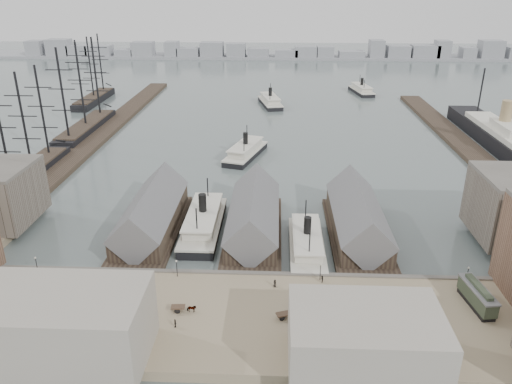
{
  "coord_description": "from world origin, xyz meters",
  "views": [
    {
      "loc": [
        5.57,
        -96.21,
        59.4
      ],
      "look_at": [
        0.0,
        30.0,
        6.0
      ],
      "focal_mm": 35.0,
      "sensor_mm": 36.0,
      "label": 1
    }
  ],
  "objects_px": {
    "horse_cart_left": "(18,302)",
    "horse_cart_right": "(293,317)",
    "ferry_docked_west": "(203,222)",
    "ocean_steamer": "(502,138)",
    "horse_cart_center": "(187,308)",
    "tram": "(477,297)"
  },
  "relations": [
    {
      "from": "horse_cart_left",
      "to": "horse_cart_right",
      "type": "bearing_deg",
      "value": -85.5
    },
    {
      "from": "horse_cart_center",
      "to": "tram",
      "type": "bearing_deg",
      "value": -88.73
    },
    {
      "from": "ferry_docked_west",
      "to": "horse_cart_left",
      "type": "height_order",
      "value": "ferry_docked_west"
    },
    {
      "from": "ferry_docked_west",
      "to": "ocean_steamer",
      "type": "xyz_separation_m",
      "value": [
        105.0,
        74.73,
        1.41
      ]
    },
    {
      "from": "ocean_steamer",
      "to": "tram",
      "type": "xyz_separation_m",
      "value": [
        -47.83,
        -107.41,
        0.07
      ]
    },
    {
      "from": "ferry_docked_west",
      "to": "horse_cart_right",
      "type": "xyz_separation_m",
      "value": [
        22.0,
        -38.9,
        0.23
      ]
    },
    {
      "from": "ferry_docked_west",
      "to": "tram",
      "type": "relative_size",
      "value": 2.67
    },
    {
      "from": "tram",
      "to": "horse_cart_left",
      "type": "height_order",
      "value": "tram"
    },
    {
      "from": "horse_cart_center",
      "to": "horse_cart_right",
      "type": "bearing_deg",
      "value": -98.54
    },
    {
      "from": "horse_cart_left",
      "to": "horse_cart_right",
      "type": "xyz_separation_m",
      "value": [
        52.4,
        -2.3,
        -0.03
      ]
    },
    {
      "from": "ferry_docked_west",
      "to": "ocean_steamer",
      "type": "relative_size",
      "value": 0.33
    },
    {
      "from": "horse_cart_left",
      "to": "horse_cart_center",
      "type": "xyz_separation_m",
      "value": [
        32.57,
        -0.48,
        -0.01
      ]
    },
    {
      "from": "ocean_steamer",
      "to": "horse_cart_right",
      "type": "distance_m",
      "value": 140.72
    },
    {
      "from": "horse_cart_center",
      "to": "horse_cart_left",
      "type": "bearing_deg",
      "value": 85.84
    },
    {
      "from": "ocean_steamer",
      "to": "horse_cart_left",
      "type": "xyz_separation_m",
      "value": [
        -135.4,
        -111.33,
        -1.15
      ]
    },
    {
      "from": "ferry_docked_west",
      "to": "horse_cart_center",
      "type": "distance_m",
      "value": 37.15
    },
    {
      "from": "horse_cart_right",
      "to": "horse_cart_center",
      "type": "bearing_deg",
      "value": 65.34
    },
    {
      "from": "tram",
      "to": "horse_cart_center",
      "type": "xyz_separation_m",
      "value": [
        -55.0,
        -4.41,
        -1.23
      ]
    },
    {
      "from": "ferry_docked_west",
      "to": "horse_cart_left",
      "type": "bearing_deg",
      "value": -129.71
    },
    {
      "from": "tram",
      "to": "horse_cart_left",
      "type": "xyz_separation_m",
      "value": [
        -87.57,
        -3.92,
        -1.22
      ]
    },
    {
      "from": "ferry_docked_west",
      "to": "horse_cart_right",
      "type": "relative_size",
      "value": 6.36
    },
    {
      "from": "horse_cart_center",
      "to": "horse_cart_right",
      "type": "distance_m",
      "value": 19.91
    }
  ]
}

